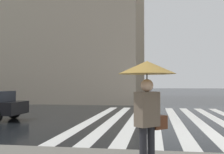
% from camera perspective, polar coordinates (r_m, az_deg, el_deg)
% --- Properties ---
extents(zebra_crossing, '(13.00, 7.50, 0.01)m').
position_cam_1_polar(zebra_crossing, '(13.79, 10.98, -8.72)').
color(zebra_crossing, silver).
rests_on(zebra_crossing, ground_plane).
extents(pedestrian_with_floral_umbrella, '(1.00, 1.00, 2.00)m').
position_cam_1_polar(pedestrian_with_floral_umbrella, '(4.78, 7.39, -1.49)').
color(pedestrian_with_floral_umbrella, '#6B5B4C').
rests_on(pedestrian_with_floral_umbrella, sidewalk_pavement).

